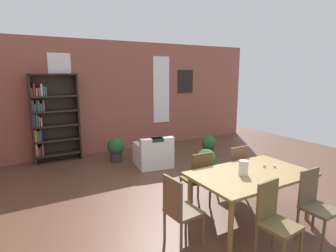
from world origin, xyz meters
The scene contains 19 objects.
ground_plane centered at (0.00, 0.00, 0.00)m, with size 11.47×11.47×0.00m, color brown.
back_wall_brick centered at (0.00, 4.47, 1.55)m, with size 9.33×0.12×3.09m, color #985546.
window_pane_0 centered at (-1.46, 4.40, 1.70)m, with size 0.55×0.02×2.01m, color white.
window_pane_1 centered at (1.46, 4.40, 1.70)m, with size 0.55×0.02×2.01m, color white.
dining_table centered at (0.35, -0.38, 0.68)m, with size 1.77×1.09×0.76m.
vase_on_table centered at (0.19, -0.38, 0.87)m, with size 0.14×0.14×0.22m, color silver.
tealight_candle_0 centered at (0.73, -0.29, 0.78)m, with size 0.04×0.04×0.05m, color silver.
tealight_candle_1 centered at (0.85, -0.39, 0.78)m, with size 0.04×0.04×0.04m, color silver.
dining_chair_far_right centered at (0.75, 0.39, 0.51)m, with size 0.41×0.41×0.95m.
dining_chair_near_left centered at (-0.06, -1.15, 0.51)m, with size 0.43×0.43×0.95m.
dining_chair_head_left centered at (-0.91, -0.38, 0.51)m, with size 0.43×0.43×0.95m.
dining_chair_far_left centered at (-0.05, 0.39, 0.51)m, with size 0.42×0.42×0.95m.
dining_chair_near_right centered at (0.75, -1.15, 0.51)m, with size 0.40×0.40×0.95m.
bookshelf_tall centered at (-1.76, 4.22, 1.12)m, with size 1.12×0.31×2.20m.
armchair_white centered at (0.25, 2.61, 0.28)m, with size 0.91×0.91×0.75m.
potted_plant_by_shelf centered at (-0.40, 3.42, 0.34)m, with size 0.44×0.44×0.61m.
potted_plant_corner centered at (1.97, 2.66, 0.31)m, with size 0.41×0.41×0.56m.
potted_plant_window centered at (0.99, 1.51, 0.33)m, with size 0.43×0.43×0.58m.
framed_picture centered at (2.34, 4.40, 1.95)m, with size 0.56×0.03×0.72m, color black.
Camera 1 is at (-2.68, -3.15, 2.22)m, focal length 29.74 mm.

